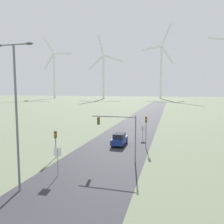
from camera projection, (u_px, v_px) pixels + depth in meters
name	position (u px, v px, depth m)	size (l,w,h in m)	color
road_surface	(139.00, 123.00, 56.50)	(10.00, 240.00, 0.01)	#2D2D33
streetlamp	(16.00, 103.00, 17.34)	(3.49, 0.32, 11.91)	slate
stop_sign_near	(58.00, 156.00, 20.98)	(0.81, 0.07, 2.81)	slate
stop_sign_far	(143.00, 130.00, 37.08)	(0.81, 0.07, 2.30)	slate
traffic_light_post_near_left	(55.00, 138.00, 26.74)	(0.28, 0.33, 3.33)	slate
traffic_light_post_near_right	(146.00, 125.00, 31.45)	(0.28, 0.34, 4.57)	slate
traffic_light_mast_overhead	(119.00, 128.00, 25.12)	(5.26, 0.35, 5.51)	slate
car_approaching	(119.00, 139.00, 33.01)	(1.88, 4.11, 1.83)	navy
wind_turbine_far_left	(54.00, 71.00, 226.24)	(25.89, 13.25, 62.72)	white
wind_turbine_left	(103.00, 72.00, 215.29)	(32.27, 12.68, 62.09)	white
wind_turbine_center	(161.00, 66.00, 218.60)	(33.13, 14.81, 73.07)	white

